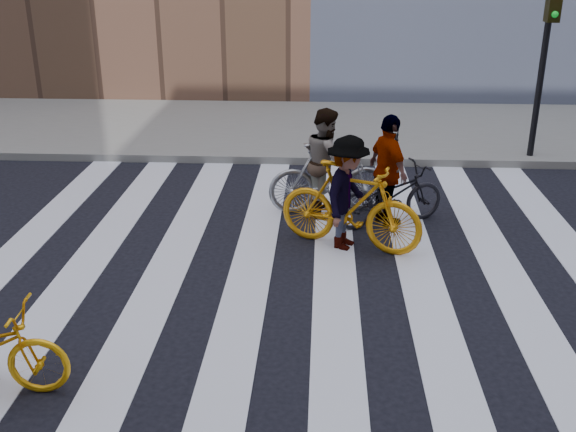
# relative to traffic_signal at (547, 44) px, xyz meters

# --- Properties ---
(ground) EXTENTS (100.00, 100.00, 0.00)m
(ground) POSITION_rel_traffic_signal_xyz_m (-4.40, -5.32, -2.28)
(ground) COLOR black
(ground) RESTS_ON ground
(sidewalk_far) EXTENTS (100.00, 5.00, 0.15)m
(sidewalk_far) POSITION_rel_traffic_signal_xyz_m (-4.40, 2.18, -2.20)
(sidewalk_far) COLOR gray
(sidewalk_far) RESTS_ON ground
(zebra_crosswalk) EXTENTS (8.25, 10.00, 0.01)m
(zebra_crosswalk) POSITION_rel_traffic_signal_xyz_m (-4.40, -5.32, -2.27)
(zebra_crosswalk) COLOR silver
(zebra_crosswalk) RESTS_ON ground
(traffic_signal) EXTENTS (0.22, 0.42, 3.33)m
(traffic_signal) POSITION_rel_traffic_signal_xyz_m (0.00, 0.00, 0.00)
(traffic_signal) COLOR black
(traffic_signal) RESTS_ON ground
(bike_silver_mid) EXTENTS (1.96, 0.79, 1.14)m
(bike_silver_mid) POSITION_rel_traffic_signal_xyz_m (-3.93, -2.75, -1.71)
(bike_silver_mid) COLOR #94969C
(bike_silver_mid) RESTS_ON ground
(bike_yellow_right) EXTENTS (2.12, 1.29, 1.23)m
(bike_yellow_right) POSITION_rel_traffic_signal_xyz_m (-3.64, -4.08, -1.66)
(bike_yellow_right) COLOR orange
(bike_yellow_right) RESTS_ON ground
(bike_dark_rear) EXTENTS (1.87, 1.28, 0.93)m
(bike_dark_rear) POSITION_rel_traffic_signal_xyz_m (-3.01, -3.20, -1.82)
(bike_dark_rear) COLOR black
(bike_dark_rear) RESTS_ON ground
(rider_mid) EXTENTS (0.74, 0.90, 1.68)m
(rider_mid) POSITION_rel_traffic_signal_xyz_m (-3.98, -2.75, -1.44)
(rider_mid) COLOR slate
(rider_mid) RESTS_ON ground
(rider_right) EXTENTS (0.94, 1.19, 1.61)m
(rider_right) POSITION_rel_traffic_signal_xyz_m (-3.69, -4.08, -1.47)
(rider_right) COLOR slate
(rider_right) RESTS_ON ground
(rider_rear) EXTENTS (0.78, 1.08, 1.70)m
(rider_rear) POSITION_rel_traffic_signal_xyz_m (-3.06, -3.20, -1.43)
(rider_rear) COLOR slate
(rider_rear) RESTS_ON ground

